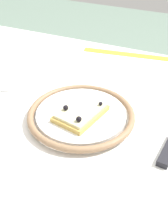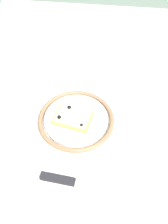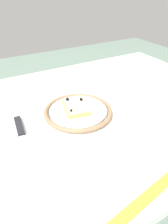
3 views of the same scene
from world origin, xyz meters
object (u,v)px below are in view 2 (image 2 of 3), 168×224
(knife, at_px, (70,182))
(dining_table, at_px, (74,125))
(plate, at_px, (76,120))
(fork, at_px, (72,76))
(napkin, at_px, (58,42))
(pizza_slice_near, at_px, (73,118))

(knife, bearing_deg, dining_table, -173.99)
(plate, distance_m, knife, 0.19)
(plate, xyz_separation_m, fork, (-0.19, -0.04, -0.01))
(fork, bearing_deg, napkin, -155.43)
(dining_table, height_order, plate, plate)
(pizza_slice_near, xyz_separation_m, napkin, (-0.37, -0.11, -0.02))
(napkin, bearing_deg, plate, 17.73)
(knife, relative_size, fork, 1.24)
(knife, height_order, fork, knife)
(dining_table, distance_m, pizza_slice_near, 0.13)
(dining_table, distance_m, napkin, 0.34)
(napkin, bearing_deg, knife, 12.72)
(pizza_slice_near, height_order, fork, pizza_slice_near)
(knife, relative_size, napkin, 1.67)
(dining_table, relative_size, fork, 5.98)
(dining_table, bearing_deg, pizza_slice_near, 7.76)
(plate, relative_size, pizza_slice_near, 1.90)
(pizza_slice_near, xyz_separation_m, fork, (-0.19, -0.03, -0.02))
(knife, distance_m, fork, 0.38)
(plate, height_order, pizza_slice_near, pizza_slice_near)
(pizza_slice_near, height_order, napkin, pizza_slice_near)
(dining_table, bearing_deg, fork, -171.85)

